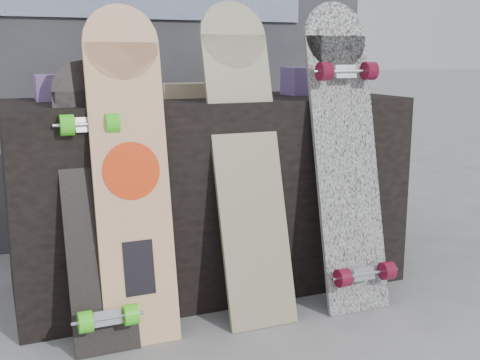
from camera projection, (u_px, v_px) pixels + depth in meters
name	position (u px, v px, depth m)	size (l,w,h in m)	color
ground	(257.00, 330.00, 2.17)	(60.00, 60.00, 0.00)	slate
vendor_table	(209.00, 193.00, 2.54)	(1.60, 0.60, 0.80)	black
booth	(153.00, 30.00, 3.16)	(2.40, 0.22, 2.20)	#303035
merch_box_purple	(59.00, 88.00, 2.32)	(0.18, 0.12, 0.10)	#4E3670
merch_box_small	(301.00, 81.00, 2.65)	(0.14, 0.14, 0.12)	#4E3670
merch_box_flat	(187.00, 90.00, 2.47)	(0.22, 0.10, 0.06)	#D1B78C
longboard_geisha	(130.00, 166.00, 2.04)	(0.26, 0.24, 1.15)	beige
longboard_celtic	(246.00, 151.00, 2.23)	(0.26, 0.36, 1.18)	beige
longboard_cascadia	(346.00, 150.00, 2.33)	(0.27, 0.35, 1.18)	silver
skateboard_dark	(95.00, 201.00, 2.02)	(0.22, 0.35, 0.96)	black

